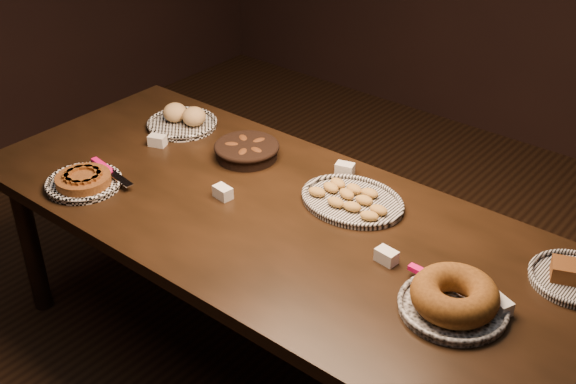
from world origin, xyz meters
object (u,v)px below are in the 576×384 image
Objects in this scene: bundt_cake_plate at (454,298)px; buffet_table at (279,232)px; apple_tart_plate at (84,181)px; madeleine_platter at (352,200)px.

buffet_table is at bearing 162.13° from bundt_cake_plate.
apple_tart_plate reaches higher than buffet_table.
buffet_table is 0.73m from bundt_cake_plate.
madeleine_platter is 0.63m from bundt_cake_plate.
madeleine_platter is (0.16, 0.22, 0.09)m from buffet_table.
bundt_cake_plate reaches higher than apple_tart_plate.
apple_tart_plate reaches higher than madeleine_platter.
madeleine_platter is 1.10× the size of bundt_cake_plate.
madeleine_platter is at bearing 140.36° from bundt_cake_plate.
apple_tart_plate is 0.81× the size of madeleine_platter.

